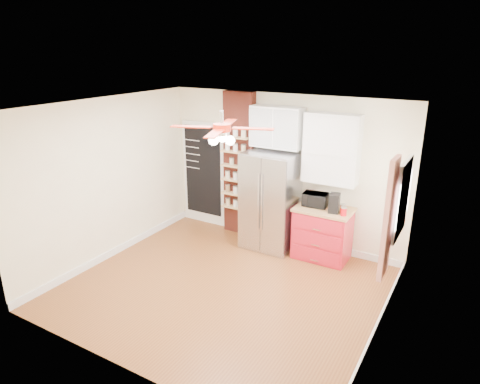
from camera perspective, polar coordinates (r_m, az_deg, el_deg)
The scene contains 21 objects.
floor at distance 6.61m, azimuth -2.15°, elevation -12.64°, with size 4.50×4.50×0.00m, color brown.
ceiling at distance 5.68m, azimuth -2.48°, elevation 11.25°, with size 4.50×4.50×0.00m, color white.
wall_back at distance 7.69m, azimuth 5.70°, elevation 2.92°, with size 4.50×0.02×2.70m, color #FEF6CC.
wall_front at distance 4.60m, azimuth -15.92°, elevation -9.12°, with size 4.50×0.02×2.70m, color #FEF6CC.
wall_left at distance 7.41m, azimuth -17.18°, elevation 1.53°, with size 0.02×4.00×2.70m, color #FEF6CC.
wall_right at distance 5.25m, azimuth 19.05°, elevation -5.85°, with size 0.02×4.00×2.70m, color #FEF6CC.
chalkboard at distance 8.54m, azimuth -4.88°, elevation 2.83°, with size 0.95×0.05×1.95m.
brick_pillar at distance 8.00m, azimuth -0.09°, elevation 3.64°, with size 0.60×0.16×2.70m, color maroon.
fridge at distance 7.54m, azimuth 4.06°, elevation -1.16°, with size 0.90×0.70×1.75m, color #ACABB0.
upper_glass_cabinet at distance 7.37m, azimuth 4.97°, elevation 8.64°, with size 0.90×0.35×0.70m, color white.
red_cabinet at distance 7.40m, azimuth 10.94°, elevation -5.41°, with size 0.94×0.64×0.90m.
upper_shelf_unit at distance 7.10m, azimuth 12.11°, elevation 5.63°, with size 0.90×0.30×1.15m, color white.
window at distance 6.01m, azimuth 20.85°, elevation -0.86°, with size 0.04×0.75×1.05m, color white.
curtain at distance 5.54m, azimuth 19.21°, elevation -3.42°, with size 0.06×0.40×1.55m, color red.
ceiling_fan at distance 5.73m, azimuth -2.44°, elevation 8.51°, with size 1.40×1.40×0.44m.
toaster_oven at distance 7.28m, azimuth 10.01°, elevation -1.00°, with size 0.41×0.28×0.23m, color black.
coffee_maker at distance 7.05m, azimuth 12.46°, elevation -1.45°, with size 0.16×0.20×0.31m, color black.
canister_left at distance 6.98m, azimuth 13.66°, elevation -2.57°, with size 0.10×0.10×0.13m, color #BC0A11.
canister_right at distance 7.09m, azimuth 13.53°, elevation -2.19°, with size 0.09×0.09×0.13m, color #BE310A.
pantry_jar_oats at distance 7.91m, azimuth -1.10°, elevation 4.09°, with size 0.09×0.09×0.12m, color #BFB392.
pantry_jar_beans at distance 7.80m, azimuth 0.11°, elevation 3.88°, with size 0.09×0.09×0.12m, color brown.
Camera 1 is at (3.03, -4.74, 3.46)m, focal length 32.00 mm.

